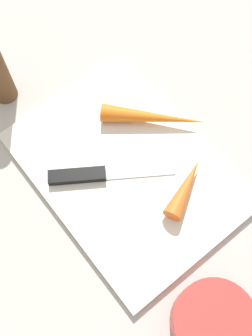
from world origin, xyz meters
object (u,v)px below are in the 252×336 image
cutting_board (126,169)px  small_bowl (213,322)px  knife (86,175)px  carrot_long (152,117)px  carrot_short (186,187)px

cutting_board → small_bowl: bearing=168.2°
small_bowl → knife: bearing=1.2°
cutting_board → carrot_long: size_ratio=2.13×
cutting_board → carrot_short: bearing=-151.5°
cutting_board → carrot_long: carrot_long is taller
carrot_short → small_bowl: small_bowl is taller
knife → carrot_short: carrot_short is taller
knife → carrot_long: (0.01, -0.15, 0.01)m
carrot_short → small_bowl: bearing=-145.1°
carrot_long → carrot_short: bearing=-62.7°
cutting_board → knife: bearing=64.6°
cutting_board → carrot_long: bearing=-65.7°
carrot_long → small_bowl: 0.32m
small_bowl → cutting_board: bearing=-11.8°
knife → carrot_long: carrot_long is taller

